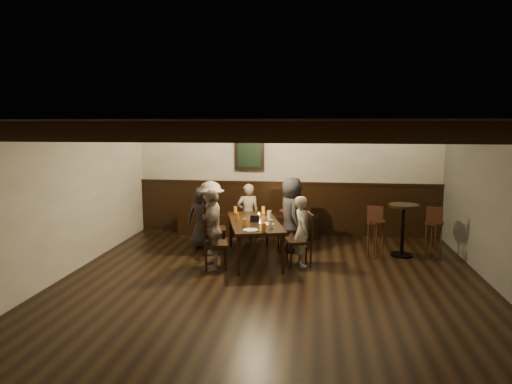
# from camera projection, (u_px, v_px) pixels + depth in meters

# --- Properties ---
(room) EXTENTS (7.00, 7.00, 7.00)m
(room) POSITION_uv_depth(u_px,v_px,m) (267.00, 193.00, 8.62)
(room) COLOR black
(room) RESTS_ON ground
(dining_table) EXTENTS (1.26, 1.98, 0.69)m
(dining_table) POSITION_uv_depth(u_px,v_px,m) (254.00, 224.00, 7.99)
(dining_table) COLOR black
(dining_table) RESTS_ON floor
(chair_left_near) EXTENTS (0.54, 0.54, 0.96)m
(chair_left_near) POSITION_uv_depth(u_px,v_px,m) (213.00, 238.00, 8.39)
(chair_left_near) COLOR black
(chair_left_near) RESTS_ON floor
(chair_left_far) EXTENTS (0.49, 0.49, 0.88)m
(chair_left_far) POSITION_uv_depth(u_px,v_px,m) (215.00, 253.00, 7.51)
(chair_left_far) COLOR black
(chair_left_far) RESTS_ON floor
(chair_right_near) EXTENTS (0.49, 0.49, 0.88)m
(chair_right_near) POSITION_uv_depth(u_px,v_px,m) (289.00, 237.00, 8.57)
(chair_right_near) COLOR black
(chair_right_near) RESTS_ON floor
(chair_right_far) EXTENTS (0.50, 0.50, 0.89)m
(chair_right_far) POSITION_uv_depth(u_px,v_px,m) (300.00, 249.00, 7.69)
(chair_right_far) COLOR black
(chair_right_far) RESTS_ON floor
(person_bench_left) EXTENTS (0.66, 0.52, 1.19)m
(person_bench_left) POSITION_uv_depth(u_px,v_px,m) (202.00, 217.00, 8.77)
(person_bench_left) COLOR #2B2B2D
(person_bench_left) RESTS_ON floor
(person_bench_centre) EXTENTS (0.50, 0.39, 1.21)m
(person_bench_centre) POSITION_uv_depth(u_px,v_px,m) (248.00, 214.00, 9.02)
(person_bench_centre) COLOR gray
(person_bench_centre) RESTS_ON floor
(person_bench_right) EXTENTS (0.70, 0.60, 1.23)m
(person_bench_right) POSITION_uv_depth(u_px,v_px,m) (294.00, 214.00, 8.98)
(person_bench_right) COLOR #531C1E
(person_bench_right) RESTS_ON floor
(person_left_near) EXTENTS (0.71, 0.97, 1.35)m
(person_left_near) POSITION_uv_depth(u_px,v_px,m) (211.00, 218.00, 8.33)
(person_left_near) COLOR gray
(person_left_near) RESTS_ON floor
(person_left_far) EXTENTS (0.51, 0.83, 1.33)m
(person_left_far) POSITION_uv_depth(u_px,v_px,m) (212.00, 229.00, 7.45)
(person_left_far) COLOR gray
(person_left_far) RESTS_ON floor
(person_right_near) EXTENTS (0.60, 0.77, 1.39)m
(person_right_near) POSITION_uv_depth(u_px,v_px,m) (291.00, 214.00, 8.51)
(person_right_near) COLOR #28282B
(person_right_near) RESTS_ON floor
(person_right_far) EXTENTS (0.38, 0.49, 1.19)m
(person_right_far) POSITION_uv_depth(u_px,v_px,m) (302.00, 231.00, 7.64)
(person_right_far) COLOR #A69E8C
(person_right_far) RESTS_ON floor
(pint_a) EXTENTS (0.07, 0.07, 0.14)m
(pint_a) POSITION_uv_depth(u_px,v_px,m) (235.00, 210.00, 8.62)
(pint_a) COLOR #BF7219
(pint_a) RESTS_ON dining_table
(pint_b) EXTENTS (0.07, 0.07, 0.14)m
(pint_b) POSITION_uv_depth(u_px,v_px,m) (263.00, 210.00, 8.64)
(pint_b) COLOR #BF7219
(pint_b) RESTS_ON dining_table
(pint_c) EXTENTS (0.07, 0.07, 0.14)m
(pint_c) POSITION_uv_depth(u_px,v_px,m) (237.00, 216.00, 8.03)
(pint_c) COLOR #BF7219
(pint_c) RESTS_ON dining_table
(pint_d) EXTENTS (0.07, 0.07, 0.14)m
(pint_d) POSITION_uv_depth(u_px,v_px,m) (270.00, 215.00, 8.20)
(pint_d) COLOR silver
(pint_d) RESTS_ON dining_table
(pint_e) EXTENTS (0.07, 0.07, 0.14)m
(pint_e) POSITION_uv_depth(u_px,v_px,m) (244.00, 223.00, 7.50)
(pint_e) COLOR #BF7219
(pint_e) RESTS_ON dining_table
(pint_f) EXTENTS (0.07, 0.07, 0.14)m
(pint_f) POSITION_uv_depth(u_px,v_px,m) (271.00, 224.00, 7.45)
(pint_f) COLOR silver
(pint_f) RESTS_ON dining_table
(pint_g) EXTENTS (0.07, 0.07, 0.14)m
(pint_g) POSITION_uv_depth(u_px,v_px,m) (264.00, 227.00, 7.19)
(pint_g) COLOR #BF7219
(pint_g) RESTS_ON dining_table
(plate_near) EXTENTS (0.24, 0.24, 0.01)m
(plate_near) POSITION_uv_depth(u_px,v_px,m) (250.00, 230.00, 7.27)
(plate_near) COLOR white
(plate_near) RESTS_ON dining_table
(plate_far) EXTENTS (0.24, 0.24, 0.01)m
(plate_far) POSITION_uv_depth(u_px,v_px,m) (267.00, 224.00, 7.71)
(plate_far) COLOR white
(plate_far) RESTS_ON dining_table
(condiment_caddy) EXTENTS (0.15, 0.10, 0.12)m
(condiment_caddy) POSITION_uv_depth(u_px,v_px,m) (255.00, 218.00, 7.92)
(condiment_caddy) COLOR black
(condiment_caddy) RESTS_ON dining_table
(candle) EXTENTS (0.05, 0.05, 0.05)m
(candle) POSITION_uv_depth(u_px,v_px,m) (259.00, 216.00, 8.28)
(candle) COLOR beige
(candle) RESTS_ON dining_table
(high_top_table) EXTENTS (0.53, 0.53, 0.95)m
(high_top_table) POSITION_uv_depth(u_px,v_px,m) (403.00, 222.00, 8.18)
(high_top_table) COLOR black
(high_top_table) RESTS_ON floor
(bar_stool_left) EXTENTS (0.32, 0.34, 0.96)m
(bar_stool_left) POSITION_uv_depth(u_px,v_px,m) (375.00, 238.00, 8.09)
(bar_stool_left) COLOR #381D12
(bar_stool_left) RESTS_ON floor
(bar_stool_right) EXTENTS (0.32, 0.34, 0.96)m
(bar_stool_right) POSITION_uv_depth(u_px,v_px,m) (433.00, 240.00, 8.00)
(bar_stool_right) COLOR #381D12
(bar_stool_right) RESTS_ON floor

